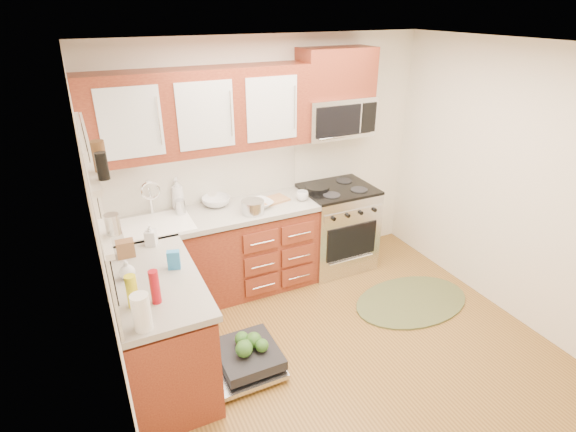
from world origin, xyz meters
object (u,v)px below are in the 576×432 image
paper_towel_roll (142,312)px  cup (302,196)px  bowl_a (259,204)px  skillet (317,188)px  stock_pot (253,207)px  rug (411,301)px  bowl_b (216,201)px  range (336,227)px  microwave (336,116)px  dishwasher (244,360)px  upper_cabinets (200,112)px  cutting_board (273,200)px  sink (159,236)px

paper_towel_roll → cup: paper_towel_roll is taller
bowl_a → skillet: bearing=6.7°
stock_pot → cup: size_ratio=1.76×
rug → bowl_a: (-1.27, 0.94, 0.95)m
bowl_b → range: bearing=-7.4°
range → skillet: (-0.24, 0.03, 0.50)m
paper_towel_roll → bowl_b: (0.97, 1.62, -0.08)m
microwave → cup: 0.89m
dishwasher → skillet: bearing=41.8°
stock_pot → upper_cabinets: bearing=139.3°
dishwasher → bowl_b: bowl_b is taller
range → cup: cup is taller
cutting_board → bowl_b: bowl_b is taller
cutting_board → cup: size_ratio=2.51×
upper_cabinets → bowl_a: upper_cabinets is taller
upper_cabinets → range: (1.41, -0.15, -1.40)m
range → paper_towel_roll: (-2.28, -1.45, 0.57)m
range → bowl_b: bowl_b is taller
stock_pot → microwave: bearing=15.0°
rug → sink: bearing=156.5°
stock_pot → dishwasher: bearing=-116.9°
upper_cabinets → bowl_b: size_ratio=7.27×
microwave → skillet: 0.77m
dishwasher → sink: bearing=109.2°
dishwasher → cutting_board: cutting_board is taller
bowl_b → paper_towel_roll: bearing=-120.8°
range → sink: bearing=-179.7°
stock_pot → cup: (0.57, 0.08, -0.02)m
bowl_a → range: bearing=3.2°
upper_cabinets → paper_towel_roll: bearing=-118.7°
upper_cabinets → sink: 1.21m
microwave → rug: bearing=-73.7°
bowl_b → cup: (0.83, -0.25, 0.00)m
sink → skillet: bearing=1.4°
dishwasher → skillet: (1.30, 1.16, 0.87)m
upper_cabinets → bowl_a: (0.46, -0.20, -0.92)m
dishwasher → bowl_a: size_ratio=2.67×
upper_cabinets → sink: bearing=-163.6°
upper_cabinets → paper_towel_roll: 2.00m
sink → bowl_b: bowl_b is taller
cutting_board → cup: (0.28, -0.11, 0.04)m
microwave → cutting_board: (-0.76, -0.09, -0.76)m
sink → dishwasher: 1.38m
cutting_board → cup: bearing=-21.1°
dishwasher → upper_cabinets: bearing=84.0°
dishwasher → cup: (1.06, 1.05, 0.87)m
cutting_board → paper_towel_roll: bearing=-135.8°
rug → skillet: 1.51m
cutting_board → sink: bearing=-178.2°
cup → cutting_board: bearing=158.9°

